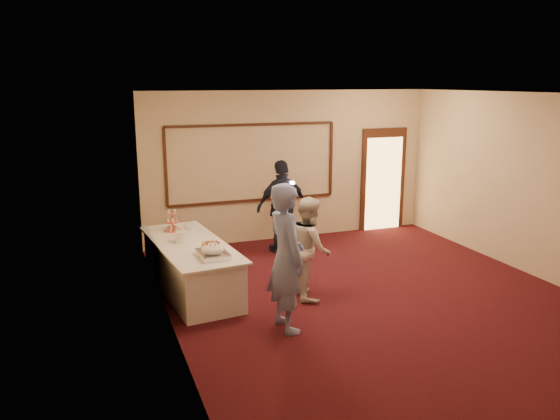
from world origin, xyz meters
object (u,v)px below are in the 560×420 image
object	(u,v)px
pavlova_tray	(213,251)
buffet_table	(191,267)
guest	(282,206)
man	(286,258)
woman	(310,248)
plate_stack_b	(191,230)
cupcake_stand	(172,223)
tart	(211,245)
plate_stack_a	(182,237)

from	to	relation	value
pavlova_tray	buffet_table	bearing A→B (deg)	102.34
pavlova_tray	guest	bearing A→B (deg)	49.69
man	woman	xyz separation A→B (m)	(0.72, 0.92, -0.21)
pavlova_tray	man	bearing A→B (deg)	-52.74
woman	man	bearing A→B (deg)	151.82
plate_stack_b	man	xyz separation A→B (m)	(0.81, -2.16, 0.12)
man	cupcake_stand	bearing A→B (deg)	18.01
pavlova_tray	guest	distance (m)	2.86
plate_stack_b	tart	distance (m)	0.75
plate_stack_a	woman	world-z (taller)	woman
plate_stack_a	tart	bearing A→B (deg)	-48.25
buffet_table	guest	xyz separation A→B (m)	(2.02, 1.40, 0.49)
pavlova_tray	plate_stack_a	bearing A→B (deg)	107.64
pavlova_tray	woman	xyz separation A→B (m)	(1.46, -0.05, -0.09)
plate_stack_b	tart	size ratio (longest dim) A/B	0.69
tart	woman	distance (m)	1.47
plate_stack_a	man	size ratio (longest dim) A/B	0.10
pavlova_tray	plate_stack_b	distance (m)	1.20
plate_stack_b	woman	bearing A→B (deg)	-38.94
plate_stack_a	guest	bearing A→B (deg)	31.91
cupcake_stand	plate_stack_a	world-z (taller)	cupcake_stand
cupcake_stand	guest	size ratio (longest dim) A/B	0.22
pavlova_tray	woman	bearing A→B (deg)	-1.85
buffet_table	plate_stack_b	world-z (taller)	plate_stack_b
buffet_table	guest	world-z (taller)	guest
plate_stack_b	guest	world-z (taller)	guest
cupcake_stand	man	size ratio (longest dim) A/B	0.20
pavlova_tray	tart	size ratio (longest dim) A/B	1.86
cupcake_stand	plate_stack_b	world-z (taller)	cupcake_stand
plate_stack_b	tart	bearing A→B (deg)	-77.83
buffet_table	guest	size ratio (longest dim) A/B	1.50
tart	guest	distance (m)	2.47
buffet_table	cupcake_stand	bearing A→B (deg)	99.98
woman	guest	size ratio (longest dim) A/B	0.87
pavlova_tray	plate_stack_b	bearing A→B (deg)	93.77
pavlova_tray	man	xyz separation A→B (m)	(0.74, -0.97, 0.12)
plate_stack_a	man	bearing A→B (deg)	-61.08
guest	plate_stack_a	bearing A→B (deg)	26.07
buffet_table	woman	size ratio (longest dim) A/B	1.72
cupcake_stand	tart	distance (m)	1.17
buffet_table	man	bearing A→B (deg)	-62.57
plate_stack_b	man	distance (m)	2.31
woman	buffet_table	bearing A→B (deg)	73.00
plate_stack_a	plate_stack_b	world-z (taller)	plate_stack_b
pavlova_tray	tart	bearing A→B (deg)	80.45
cupcake_stand	guest	distance (m)	2.25
buffet_table	tart	bearing A→B (deg)	-51.53
plate_stack_a	pavlova_tray	bearing A→B (deg)	-72.36
tart	woman	world-z (taller)	woman
man	plate_stack_b	bearing A→B (deg)	16.23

